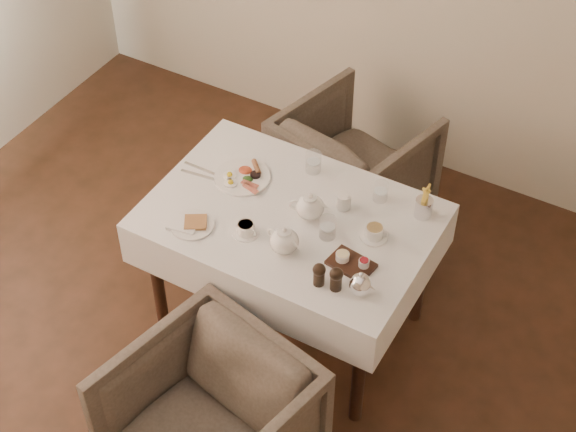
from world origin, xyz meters
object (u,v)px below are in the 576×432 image
at_px(armchair_near, 210,425).
at_px(teapot_centre, 310,206).
at_px(table, 290,233).
at_px(armchair_far, 354,164).
at_px(breakfast_plate, 243,176).

xyz_separation_m(armchair_near, teapot_centre, (-0.03, 0.92, 0.49)).
xyz_separation_m(table, armchair_far, (-0.11, 0.90, -0.31)).
distance_m(armchair_far, teapot_centre, 1.02).
relative_size(table, teapot_centre, 7.29).
bearing_deg(teapot_centre, armchair_far, 81.98).
xyz_separation_m(table, breakfast_plate, (-0.32, 0.11, 0.13)).
xyz_separation_m(armchair_far, teapot_centre, (0.19, -0.87, 0.49)).
bearing_deg(armchair_near, armchair_far, 109.73).
height_order(armchair_far, teapot_centre, teapot_centre).
bearing_deg(breakfast_plate, table, -39.60).
relative_size(armchair_far, teapot_centre, 4.15).
bearing_deg(breakfast_plate, armchair_far, 54.71).
bearing_deg(table, breakfast_plate, 160.79).
bearing_deg(table, teapot_centre, 21.99).
relative_size(breakfast_plate, teapot_centre, 1.51).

